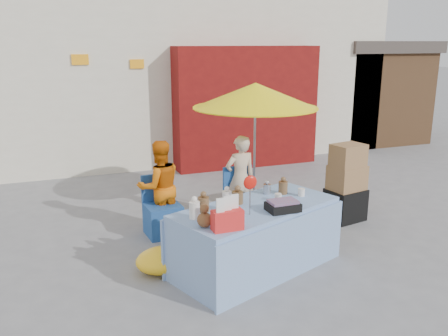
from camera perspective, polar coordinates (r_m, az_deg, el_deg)
name	(u,v)px	position (r m, az deg, el deg)	size (l,w,h in m)	color
ground	(219,256)	(6.24, -0.66, -10.52)	(80.00, 80.00, 0.00)	slate
backdrop	(137,25)	(13.04, -10.44, 16.55)	(14.00, 8.00, 7.80)	silver
market_table	(255,237)	(5.77, 3.81, -8.25)	(2.29, 1.64, 1.26)	#88A6DA
chair_left	(163,217)	(6.86, -7.37, -5.90)	(0.51, 0.51, 0.85)	#1F498E
chair_right	(243,207)	(7.22, 2.34, -4.69)	(0.51, 0.51, 0.85)	#1F498E
vendor_orange	(160,187)	(6.85, -7.74, -2.24)	(0.66, 0.51, 1.35)	orange
vendor_beige	(240,179)	(7.22, 1.96, -1.27)	(0.49, 0.32, 1.33)	beige
umbrella	(255,96)	(7.23, 3.80, 8.64)	(1.90, 1.90, 2.09)	gray
box_stack	(346,186)	(7.48, 14.50, -2.05)	(0.62, 0.54, 1.20)	black
tarp_bundle	(163,260)	(5.83, -7.31, -10.92)	(0.66, 0.53, 0.30)	yellow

